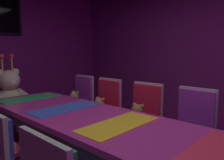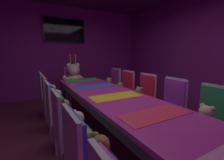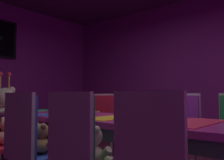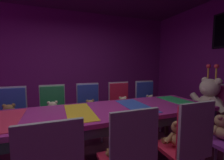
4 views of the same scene
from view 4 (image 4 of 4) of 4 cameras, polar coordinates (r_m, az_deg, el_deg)
wall_left at (r=4.48m, az=-17.24°, el=6.46°), size 0.12×6.40×2.80m
banquet_table at (r=2.00m, az=-11.97°, el=-13.84°), size 0.90×3.73×0.75m
chair_left_1 at (r=2.86m, az=-33.31°, el=-9.99°), size 0.42×0.41×0.98m
teddy_left_1 at (r=2.72m, az=-33.97°, el=-10.97°), size 0.25×0.32×0.30m
chair_left_2 at (r=2.78m, az=-21.18°, el=-9.82°), size 0.42×0.41×0.98m
teddy_left_2 at (r=2.65m, az=-21.20°, el=-10.92°), size 0.24×0.31×0.29m
chair_left_3 at (r=2.84m, az=-8.66°, el=-9.17°), size 0.42×0.41×0.98m
teddy_left_3 at (r=2.71m, az=-8.02°, el=-10.42°), size 0.22×0.28×0.26m
chair_left_4 at (r=3.01m, az=3.00°, el=-8.24°), size 0.42×0.41×0.98m
teddy_left_4 at (r=2.89m, az=4.14°, el=-9.25°), size 0.23×0.29×0.28m
chair_left_5 at (r=3.29m, az=12.57°, el=-7.19°), size 0.42×0.41×0.98m
teddy_left_5 at (r=3.18m, az=13.97°, el=-8.13°), size 0.22×0.28×0.26m
chair_right_3 at (r=1.41m, az=6.63°, el=-25.46°), size 0.42×0.41×0.98m
teddy_right_3 at (r=1.52m, az=3.92°, el=-23.22°), size 0.25×0.32×0.30m
chair_right_4 at (r=1.76m, az=26.69°, el=-19.26°), size 0.42×0.41×0.98m
teddy_right_4 at (r=1.86m, az=23.25°, el=-18.32°), size 0.23×0.30×0.28m
teddy_right_5 at (r=2.28m, az=35.35°, el=-14.35°), size 0.24×0.31×0.29m
throne_chair at (r=3.34m, az=33.93°, el=-7.82°), size 0.41×0.42×0.98m
king_teddy_bear at (r=3.18m, az=32.30°, el=-5.77°), size 0.68×0.53×0.88m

